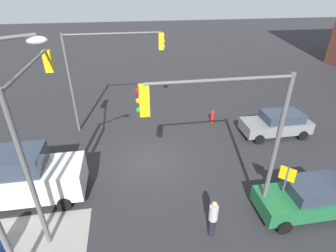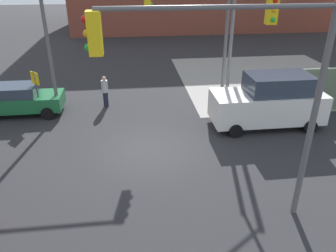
{
  "view_description": "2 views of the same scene",
  "coord_description": "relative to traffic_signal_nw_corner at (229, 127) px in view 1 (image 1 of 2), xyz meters",
  "views": [
    {
      "loc": [
        0.92,
        12.1,
        9.15
      ],
      "look_at": [
        -1.08,
        -0.28,
        2.17
      ],
      "focal_mm": 28.0,
      "sensor_mm": 36.0,
      "label": 1
    },
    {
      "loc": [
        -0.57,
        -12.3,
        7.28
      ],
      "look_at": [
        0.86,
        -0.41,
        1.34
      ],
      "focal_mm": 35.0,
      "sensor_mm": 36.0,
      "label": 2
    }
  ],
  "objects": [
    {
      "name": "ground_plane",
      "position": [
        2.48,
        -4.5,
        -4.62
      ],
      "size": [
        120.0,
        120.0,
        0.0
      ],
      "primitive_type": "plane",
      "color": "#28282B"
    },
    {
      "name": "traffic_signal_nw_corner",
      "position": [
        0.0,
        0.0,
        0.0
      ],
      "size": [
        5.31,
        0.36,
        6.5
      ],
      "color": "#59595B",
      "rests_on": "ground"
    },
    {
      "name": "traffic_signal_se_corner",
      "position": [
        4.59,
        -9.0,
        0.05
      ],
      "size": [
        6.19,
        0.36,
        6.5
      ],
      "color": "#59595B",
      "rests_on": "ground"
    },
    {
      "name": "traffic_signal_ne_corner",
      "position": [
        6.98,
        -2.14,
        0.02
      ],
      "size": [
        0.36,
        5.61,
        6.5
      ],
      "color": "#59595B",
      "rests_on": "ground"
    },
    {
      "name": "warning_sign_two_way",
      "position": [
        -2.92,
        -0.09,
        -2.98
      ],
      "size": [
        0.48,
        0.48,
        2.4
      ],
      "color": "#4C4C4C",
      "rests_on": "ground"
    },
    {
      "name": "fire_hydrant",
      "position": [
        -2.52,
        -8.7,
        -4.13
      ],
      "size": [
        0.26,
        0.26,
        0.94
      ],
      "color": "red",
      "rests_on": "ground"
    },
    {
      "name": "coupe_green",
      "position": [
        -4.0,
        0.21,
        -3.78
      ],
      "size": [
        4.28,
        2.02,
        1.62
      ],
      "color": "#1E6638",
      "rests_on": "ground"
    },
    {
      "name": "sedan_gray",
      "position": [
        -6.18,
        -6.31,
        -3.78
      ],
      "size": [
        4.45,
        2.02,
        1.62
      ],
      "color": "slate",
      "rests_on": "ground"
    },
    {
      "name": "van_white_delivery",
      "position": [
        8.59,
        -2.7,
        -3.34
      ],
      "size": [
        5.4,
        2.32,
        2.62
      ],
      "color": "white",
      "rests_on": "ground"
    },
    {
      "name": "pedestrian_crossing",
      "position": [
        0.48,
        0.7,
        -3.69
      ],
      "size": [
        0.36,
        0.36,
        1.78
      ],
      "rotation": [
        0.0,
        0.0,
        6.04
      ],
      "color": "#B2B2B7",
      "rests_on": "ground"
    }
  ]
}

